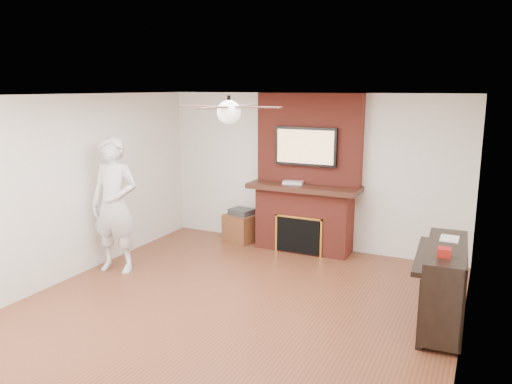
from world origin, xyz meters
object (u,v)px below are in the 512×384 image
at_px(fireplace, 306,189).
at_px(person, 115,205).
at_px(side_table, 242,226).
at_px(piano, 443,283).

bearing_deg(fireplace, person, -135.40).
bearing_deg(person, side_table, 53.96).
relative_size(fireplace, side_table, 4.25).
distance_m(person, side_table, 2.34).
height_order(person, piano, person).
relative_size(person, piano, 1.36).
relative_size(fireplace, piano, 1.76).
height_order(fireplace, side_table, fireplace).
bearing_deg(side_table, piano, -14.90).
relative_size(side_table, piano, 0.41).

